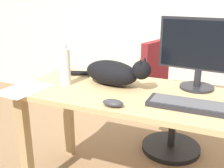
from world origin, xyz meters
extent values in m
cube|color=tan|center=(0.00, 0.00, 0.70)|extent=(1.43, 0.63, 0.03)
cube|color=tan|center=(-0.65, -0.25, 0.34)|extent=(0.06, 0.06, 0.69)
cube|color=tan|center=(-0.65, 0.25, 0.34)|extent=(0.06, 0.06, 0.69)
cylinder|color=black|center=(0.09, 0.64, 0.02)|extent=(0.48, 0.48, 0.04)
cylinder|color=black|center=(0.09, 0.64, 0.22)|extent=(0.06, 0.06, 0.44)
cylinder|color=maroon|center=(0.09, 0.64, 0.47)|extent=(0.44, 0.44, 0.06)
cube|color=maroon|center=(-0.09, 0.69, 0.70)|extent=(0.15, 0.36, 0.40)
cylinder|color=#232328|center=(0.29, 0.20, 0.72)|extent=(0.20, 0.20, 0.01)
cylinder|color=#232328|center=(0.29, 0.20, 0.78)|extent=(0.04, 0.04, 0.10)
cube|color=#232328|center=(0.29, 0.20, 0.98)|extent=(0.48, 0.07, 0.30)
cube|color=black|center=(0.29, 0.19, 0.98)|extent=(0.45, 0.05, 0.27)
cube|color=#232328|center=(0.31, -0.11, 0.73)|extent=(0.44, 0.15, 0.02)
cube|color=#515156|center=(0.31, -0.11, 0.74)|extent=(0.40, 0.12, 0.00)
ellipsoid|color=black|center=(-0.21, 0.07, 0.79)|extent=(0.39, 0.25, 0.15)
sphere|color=black|center=(0.00, 0.03, 0.84)|extent=(0.11, 0.11, 0.11)
cone|color=black|center=(0.01, 0.06, 0.89)|extent=(0.04, 0.04, 0.04)
cone|color=black|center=(0.00, 0.00, 0.89)|extent=(0.04, 0.04, 0.04)
cylinder|color=black|center=(-0.45, 0.16, 0.74)|extent=(0.18, 0.08, 0.03)
ellipsoid|color=#333338|center=(-0.06, -0.25, 0.73)|extent=(0.11, 0.06, 0.04)
cube|color=white|center=(-0.65, -0.22, 0.72)|extent=(0.24, 0.32, 0.00)
cylinder|color=silver|center=(-0.46, -0.05, 0.83)|extent=(0.07, 0.07, 0.23)
cylinder|color=silver|center=(-0.46, -0.05, 0.96)|extent=(0.04, 0.04, 0.02)
camera|label=1|loc=(0.45, -1.43, 1.26)|focal=44.25mm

